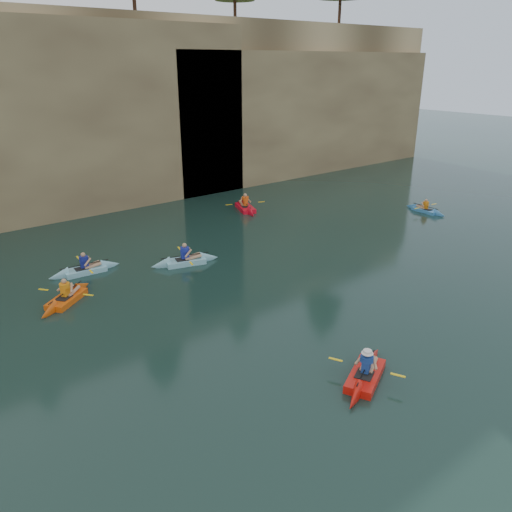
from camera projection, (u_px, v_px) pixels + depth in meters
ground at (306, 421)px, 13.03m from camera, size 160.00×160.00×0.00m
cliff_slab_center at (62, 118)px, 28.61m from camera, size 24.00×2.40×11.40m
cliff_slab_east at (312, 112)px, 40.44m from camera, size 26.00×2.40×9.84m
sea_cave_east at (191, 163)px, 34.01m from camera, size 5.00×1.00×4.50m
main_kayaker at (365, 375)px, 14.66m from camera, size 3.32×2.13×1.23m
kayaker_orange at (66, 298)px, 19.42m from camera, size 2.96×2.53×1.21m
kayaker_ltblue_near at (185, 261)px, 23.03m from camera, size 3.28×2.41×1.26m
kayaker_red_far at (245, 207)px, 31.40m from camera, size 2.42×3.60×1.31m
kayaker_ltblue_mid at (85, 270)px, 22.07m from camera, size 3.18×2.36×1.20m
kayaker_blue_east at (425, 210)px, 30.98m from camera, size 2.07×2.94×1.03m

